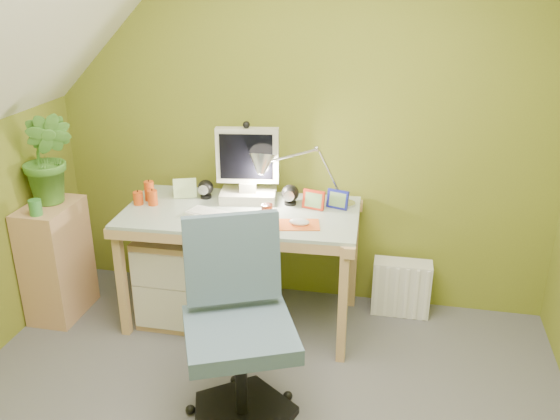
% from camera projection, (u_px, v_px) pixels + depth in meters
% --- Properties ---
extents(wall_back, '(3.20, 0.01, 2.40)m').
position_uv_depth(wall_back, '(300.00, 122.00, 3.69)').
color(wall_back, olive).
rests_on(wall_back, floor).
extents(desk, '(1.43, 0.76, 0.75)m').
position_uv_depth(desk, '(242.00, 266.00, 3.68)').
color(desk, tan).
rests_on(desk, floor).
extents(monitor, '(0.43, 0.29, 0.54)m').
position_uv_depth(monitor, '(248.00, 158.00, 3.59)').
color(monitor, beige).
rests_on(monitor, desk).
extents(speaker_left, '(0.11, 0.11, 0.12)m').
position_uv_depth(speaker_left, '(206.00, 189.00, 3.71)').
color(speaker_left, black).
rests_on(speaker_left, desk).
extents(speaker_right, '(0.11, 0.11, 0.13)m').
position_uv_depth(speaker_right, '(290.00, 195.00, 3.60)').
color(speaker_right, black).
rests_on(speaker_right, desk).
extents(keyboard, '(0.45, 0.26, 0.02)m').
position_uv_depth(keyboard, '(221.00, 217.00, 3.42)').
color(keyboard, white).
rests_on(keyboard, desk).
extents(mousepad, '(0.25, 0.20, 0.01)m').
position_uv_depth(mousepad, '(299.00, 225.00, 3.33)').
color(mousepad, orange).
rests_on(mousepad, desk).
extents(mouse, '(0.12, 0.08, 0.04)m').
position_uv_depth(mouse, '(299.00, 222.00, 3.33)').
color(mouse, white).
rests_on(mouse, mousepad).
extents(amber_tumbler, '(0.08, 0.08, 0.09)m').
position_uv_depth(amber_tumbler, '(267.00, 211.00, 3.41)').
color(amber_tumbler, '#973215').
rests_on(amber_tumbler, desk).
extents(candle_cluster, '(0.20, 0.18, 0.12)m').
position_uv_depth(candle_cluster, '(147.00, 193.00, 3.63)').
color(candle_cluster, '#D24812').
rests_on(candle_cluster, desk).
extents(photo_frame_red, '(0.14, 0.05, 0.12)m').
position_uv_depth(photo_frame_red, '(314.00, 200.00, 3.54)').
color(photo_frame_red, red).
rests_on(photo_frame_red, desk).
extents(photo_frame_blue, '(0.13, 0.06, 0.11)m').
position_uv_depth(photo_frame_blue, '(338.00, 199.00, 3.55)').
color(photo_frame_blue, navy).
rests_on(photo_frame_blue, desk).
extents(photo_frame_green, '(0.14, 0.07, 0.12)m').
position_uv_depth(photo_frame_green, '(185.00, 188.00, 3.71)').
color(photo_frame_green, '#BFE19B').
rests_on(photo_frame_green, desk).
extents(desk_lamp, '(0.55, 0.33, 0.55)m').
position_uv_depth(desk_lamp, '(321.00, 163.00, 3.51)').
color(desk_lamp, '#BBBCC0').
rests_on(desk_lamp, desk).
extents(side_ledge, '(0.28, 0.43, 0.75)m').
position_uv_depth(side_ledge, '(57.00, 260.00, 3.75)').
color(side_ledge, tan).
rests_on(side_ledge, floor).
extents(potted_plant, '(0.33, 0.27, 0.58)m').
position_uv_depth(potted_plant, '(48.00, 158.00, 3.54)').
color(potted_plant, '#407C29').
rests_on(potted_plant, side_ledge).
extents(green_cup, '(0.08, 0.08, 0.09)m').
position_uv_depth(green_cup, '(35.00, 207.00, 3.45)').
color(green_cup, '#38863A').
rests_on(green_cup, side_ledge).
extents(task_chair, '(0.76, 0.76, 1.04)m').
position_uv_depth(task_chair, '(240.00, 330.00, 2.78)').
color(task_chair, '#42596D').
rests_on(task_chair, floor).
extents(radiator, '(0.37, 0.15, 0.37)m').
position_uv_depth(radiator, '(401.00, 288.00, 3.82)').
color(radiator, silver).
rests_on(radiator, floor).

